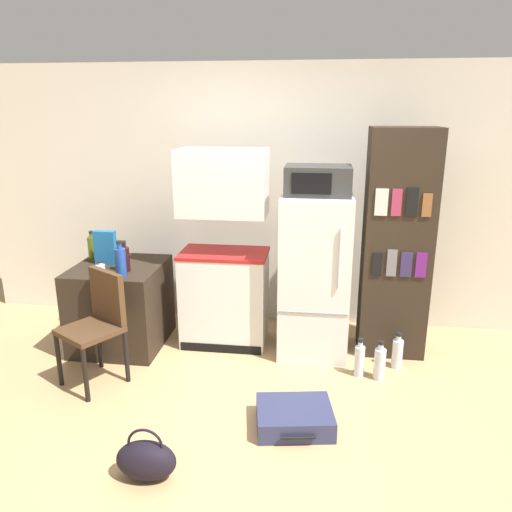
{
  "coord_description": "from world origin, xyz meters",
  "views": [
    {
      "loc": [
        0.45,
        -2.8,
        2.1
      ],
      "look_at": [
        -0.04,
        0.85,
        1.0
      ],
      "focal_mm": 35.0,
      "sensor_mm": 36.0,
      "label": 1
    }
  ],
  "objects_px": {
    "side_table": "(121,305)",
    "water_bottle_front": "(359,360)",
    "water_bottle_middle": "(380,363)",
    "water_bottle_back": "(397,353)",
    "bottle_blue_soda": "(121,262)",
    "bottle_wine_dark": "(124,258)",
    "cereal_box": "(105,247)",
    "suitcase_large_flat": "(294,417)",
    "refrigerator": "(315,276)",
    "kitchen_hutch": "(224,258)",
    "bottle_clear_short": "(101,271)",
    "handbag": "(146,460)",
    "bookshelf": "(397,245)",
    "microwave": "(318,180)",
    "bottle_olive_oil": "(92,247)",
    "bottle_ketchup_red": "(110,247)",
    "chair": "(99,318)"
  },
  "relations": [
    {
      "from": "bottle_blue_soda",
      "to": "chair",
      "type": "height_order",
      "value": "bottle_blue_soda"
    },
    {
      "from": "suitcase_large_flat",
      "to": "bottle_wine_dark",
      "type": "bearing_deg",
      "value": 139.38
    },
    {
      "from": "microwave",
      "to": "suitcase_large_flat",
      "type": "height_order",
      "value": "microwave"
    },
    {
      "from": "bottle_clear_short",
      "to": "cereal_box",
      "type": "bearing_deg",
      "value": 107.6
    },
    {
      "from": "bottle_wine_dark",
      "to": "side_table",
      "type": "bearing_deg",
      "value": 132.29
    },
    {
      "from": "water_bottle_front",
      "to": "bottle_clear_short",
      "type": "bearing_deg",
      "value": -179.0
    },
    {
      "from": "kitchen_hutch",
      "to": "suitcase_large_flat",
      "type": "height_order",
      "value": "kitchen_hutch"
    },
    {
      "from": "bookshelf",
      "to": "water_bottle_front",
      "type": "height_order",
      "value": "bookshelf"
    },
    {
      "from": "handbag",
      "to": "bookshelf",
      "type": "bearing_deg",
      "value": 49.31
    },
    {
      "from": "cereal_box",
      "to": "suitcase_large_flat",
      "type": "height_order",
      "value": "cereal_box"
    },
    {
      "from": "kitchen_hutch",
      "to": "cereal_box",
      "type": "relative_size",
      "value": 5.88
    },
    {
      "from": "water_bottle_middle",
      "to": "side_table",
      "type": "bearing_deg",
      "value": 171.5
    },
    {
      "from": "kitchen_hutch",
      "to": "bookshelf",
      "type": "relative_size",
      "value": 0.9
    },
    {
      "from": "handbag",
      "to": "water_bottle_middle",
      "type": "relative_size",
      "value": 1.09
    },
    {
      "from": "bottle_wine_dark",
      "to": "bottle_clear_short",
      "type": "distance_m",
      "value": 0.25
    },
    {
      "from": "bookshelf",
      "to": "suitcase_large_flat",
      "type": "distance_m",
      "value": 1.73
    },
    {
      "from": "side_table",
      "to": "bottle_blue_soda",
      "type": "relative_size",
      "value": 2.59
    },
    {
      "from": "kitchen_hutch",
      "to": "water_bottle_middle",
      "type": "xyz_separation_m",
      "value": [
        1.35,
        -0.5,
        -0.67
      ]
    },
    {
      "from": "microwave",
      "to": "water_bottle_middle",
      "type": "height_order",
      "value": "microwave"
    },
    {
      "from": "refrigerator",
      "to": "bottle_wine_dark",
      "type": "bearing_deg",
      "value": -171.53
    },
    {
      "from": "bottle_ketchup_red",
      "to": "water_bottle_middle",
      "type": "relative_size",
      "value": 0.6
    },
    {
      "from": "microwave",
      "to": "side_table",
      "type": "bearing_deg",
      "value": -176.67
    },
    {
      "from": "side_table",
      "to": "bottle_clear_short",
      "type": "relative_size",
      "value": 5.42
    },
    {
      "from": "water_bottle_back",
      "to": "bottle_blue_soda",
      "type": "bearing_deg",
      "value": -176.16
    },
    {
      "from": "side_table",
      "to": "water_bottle_front",
      "type": "distance_m",
      "value": 2.16
    },
    {
      "from": "handbag",
      "to": "water_bottle_back",
      "type": "xyz_separation_m",
      "value": [
        1.63,
        1.53,
        0.01
      ]
    },
    {
      "from": "suitcase_large_flat",
      "to": "kitchen_hutch",
      "type": "bearing_deg",
      "value": 110.94
    },
    {
      "from": "suitcase_large_flat",
      "to": "refrigerator",
      "type": "bearing_deg",
      "value": 76.04
    },
    {
      "from": "kitchen_hutch",
      "to": "bookshelf",
      "type": "bearing_deg",
      "value": 1.52
    },
    {
      "from": "side_table",
      "to": "refrigerator",
      "type": "bearing_deg",
      "value": 3.38
    },
    {
      "from": "bottle_olive_oil",
      "to": "suitcase_large_flat",
      "type": "bearing_deg",
      "value": -32.32
    },
    {
      "from": "microwave",
      "to": "bottle_olive_oil",
      "type": "bearing_deg",
      "value": 177.89
    },
    {
      "from": "side_table",
      "to": "microwave",
      "type": "relative_size",
      "value": 1.48
    },
    {
      "from": "bottle_clear_short",
      "to": "handbag",
      "type": "distance_m",
      "value": 1.69
    },
    {
      "from": "water_bottle_front",
      "to": "water_bottle_middle",
      "type": "height_order",
      "value": "water_bottle_middle"
    },
    {
      "from": "side_table",
      "to": "water_bottle_middle",
      "type": "xyz_separation_m",
      "value": [
        2.28,
        -0.34,
        -0.24
      ]
    },
    {
      "from": "water_bottle_back",
      "to": "kitchen_hutch",
      "type": "bearing_deg",
      "value": 169.06
    },
    {
      "from": "bookshelf",
      "to": "bottle_clear_short",
      "type": "height_order",
      "value": "bookshelf"
    },
    {
      "from": "bottle_blue_soda",
      "to": "suitcase_large_flat",
      "type": "relative_size",
      "value": 0.54
    },
    {
      "from": "bottle_ketchup_red",
      "to": "water_bottle_back",
      "type": "distance_m",
      "value": 2.75
    },
    {
      "from": "kitchen_hutch",
      "to": "microwave",
      "type": "height_order",
      "value": "kitchen_hutch"
    },
    {
      "from": "refrigerator",
      "to": "water_bottle_back",
      "type": "height_order",
      "value": "refrigerator"
    },
    {
      "from": "side_table",
      "to": "kitchen_hutch",
      "type": "xyz_separation_m",
      "value": [
        0.93,
        0.16,
        0.43
      ]
    },
    {
      "from": "side_table",
      "to": "refrigerator",
      "type": "distance_m",
      "value": 1.77
    },
    {
      "from": "microwave",
      "to": "bottle_blue_soda",
      "type": "bearing_deg",
      "value": -166.33
    },
    {
      "from": "side_table",
      "to": "microwave",
      "type": "distance_m",
      "value": 2.08
    },
    {
      "from": "bottle_wine_dark",
      "to": "water_bottle_back",
      "type": "xyz_separation_m",
      "value": [
        2.32,
        0.01,
        -0.73
      ]
    },
    {
      "from": "chair",
      "to": "bookshelf",
      "type": "bearing_deg",
      "value": 51.17
    },
    {
      "from": "bottle_olive_oil",
      "to": "water_bottle_middle",
      "type": "height_order",
      "value": "bottle_olive_oil"
    },
    {
      "from": "suitcase_large_flat",
      "to": "water_bottle_front",
      "type": "xyz_separation_m",
      "value": [
        0.48,
        0.75,
        0.07
      ]
    }
  ]
}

